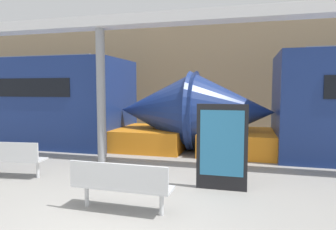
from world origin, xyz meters
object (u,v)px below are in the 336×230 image
at_px(poster_board, 222,147).
at_px(support_column_near, 101,96).
at_px(bench_far, 12,157).
at_px(bench_near, 120,183).

bearing_deg(poster_board, support_column_near, 155.68).
height_order(poster_board, support_column_near, support_column_near).
xyz_separation_m(bench_far, support_column_near, (1.27, 1.96, 1.35)).
height_order(bench_near, support_column_near, support_column_near).
xyz_separation_m(poster_board, support_column_near, (-3.45, 1.56, 0.96)).
distance_m(bench_near, poster_board, 2.21).
xyz_separation_m(bench_near, poster_board, (1.52, 1.57, 0.38)).
relative_size(bench_near, support_column_near, 0.46).
bearing_deg(bench_near, bench_far, 161.19).
relative_size(bench_near, bench_far, 1.14).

